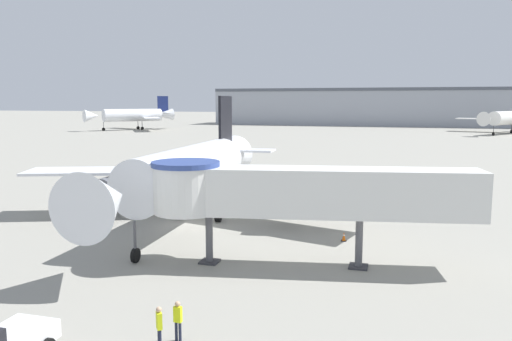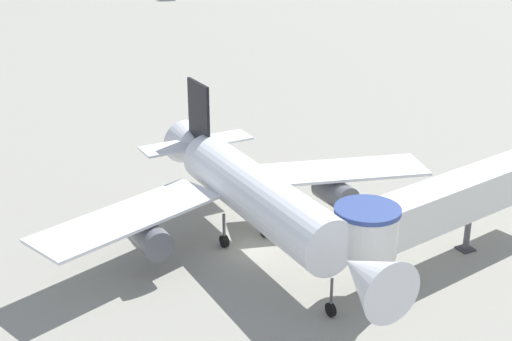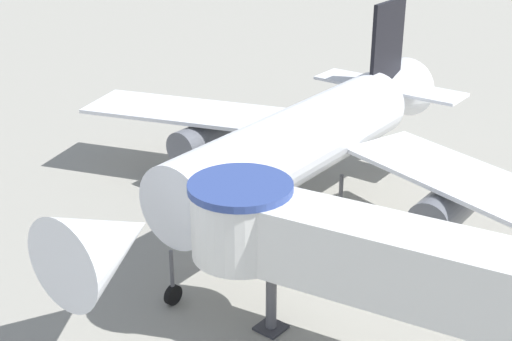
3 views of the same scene
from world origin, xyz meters
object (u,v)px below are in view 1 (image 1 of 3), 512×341
Objects in this scene: main_airplane at (191,171)px; background_jet_navy_tail at (134,115)px; traffic_cone_starboard_wing at (344,237)px; ground_crew_wing_walker at (178,318)px; ground_crew_marshaller at (159,325)px; jet_bridge at (290,191)px.

main_airplane is 138.33m from background_jet_navy_tail.
traffic_cone_starboard_wing is at bearing -7.96° from main_airplane.
ground_crew_wing_walker is at bearing -20.45° from background_jet_navy_tail.
ground_crew_marshaller is at bearing -20.74° from background_jet_navy_tail.
jet_bridge is at bearing -17.62° from background_jet_navy_tail.
ground_crew_marshaller is 158.10m from background_jet_navy_tail.
traffic_cone_starboard_wing is at bearing 125.21° from ground_crew_marshaller.
ground_crew_wing_walker is at bearing -112.57° from jet_bridge.
traffic_cone_starboard_wing is 0.37× the size of ground_crew_marshaller.
traffic_cone_starboard_wing is 0.02× the size of background_jet_navy_tail.
jet_bridge is at bearing 128.54° from ground_crew_marshaller.
background_jet_navy_tail is (-84.53, 119.05, 4.75)m from traffic_cone_starboard_wing.
ground_crew_wing_walker is 0.06× the size of background_jet_navy_tail.
traffic_cone_starboard_wing is at bearing -15.44° from background_jet_navy_tail.
main_airplane reaches higher than jet_bridge.
ground_crew_wing_walker is at bearing 115.65° from ground_crew_marshaller.
jet_bridge is at bearing -112.55° from traffic_cone_starboard_wing.
ground_crew_marshaller is at bearing -72.51° from main_airplane.
ground_crew_marshaller is at bearing -106.70° from traffic_cone_starboard_wing.
main_airplane is at bearing -19.25° from background_jet_navy_tail.
ground_crew_wing_walker is (0.41, 0.84, -0.03)m from ground_crew_marshaller.
main_airplane reaches higher than ground_crew_marshaller.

